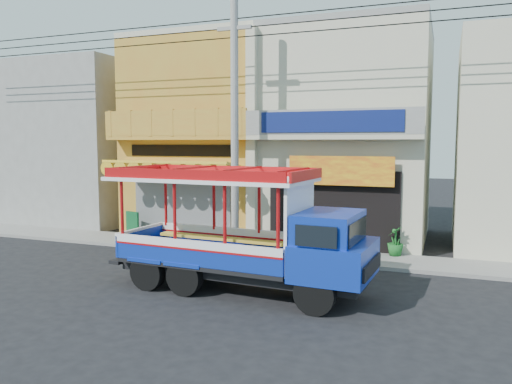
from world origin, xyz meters
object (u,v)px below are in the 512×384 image
potted_plant_c (395,241)px  potted_plant_b (321,237)px  potted_plant_a (327,241)px  songthaew_truck (258,234)px  green_sign (133,226)px  utility_pole (239,107)px

potted_plant_c → potted_plant_b: bearing=-70.0°
potted_plant_a → potted_plant_b: (-0.34, 0.43, 0.04)m
songthaew_truck → green_sign: songthaew_truck is taller
utility_pole → potted_plant_b: (2.62, 0.89, -4.37)m
songthaew_truck → potted_plant_c: (2.92, 5.20, -0.94)m
utility_pole → potted_plant_b: size_ratio=25.97×
songthaew_truck → potted_plant_a: (0.85, 4.26, -0.93)m
green_sign → potted_plant_a: bearing=-4.2°
green_sign → potted_plant_b: size_ratio=0.94×
potted_plant_b → potted_plant_c: (2.41, 0.51, -0.05)m
songthaew_truck → potted_plant_b: songthaew_truck is taller
utility_pole → potted_plant_c: utility_pole is taller
green_sign → potted_plant_a: size_ratio=1.02×
potted_plant_c → utility_pole: bearing=-66.4°
utility_pole → green_sign: (-5.03, 1.04, -4.49)m
potted_plant_b → potted_plant_c: 2.46m
utility_pole → songthaew_truck: (2.11, -3.80, -3.49)m
potted_plant_a → potted_plant_b: 0.55m
songthaew_truck → green_sign: size_ratio=6.89×
green_sign → potted_plant_b: potted_plant_b is taller
green_sign → potted_plant_c: green_sign is taller
utility_pole → potted_plant_a: size_ratio=28.05×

